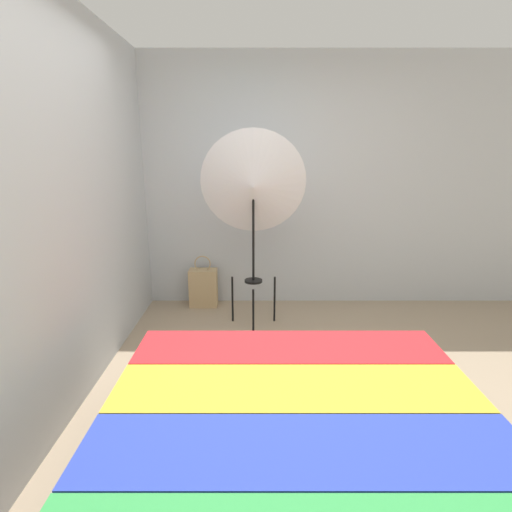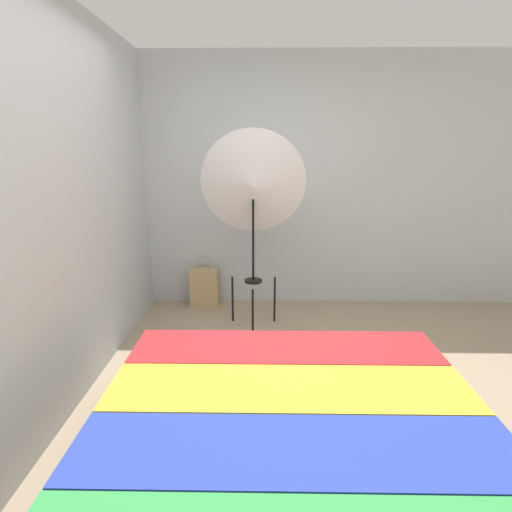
# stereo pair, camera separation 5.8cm
# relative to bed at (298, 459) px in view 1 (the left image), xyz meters

# --- Properties ---
(ground_plane) EXTENTS (14.00, 14.00, 0.00)m
(ground_plane) POSITION_rel_bed_xyz_m (-0.01, 0.61, -0.24)
(ground_plane) COLOR gray
(wall_back) EXTENTS (8.00, 0.05, 2.60)m
(wall_back) POSITION_rel_bed_xyz_m (-0.01, 2.68, 1.06)
(wall_back) COLOR #B7BCC1
(wall_back) RESTS_ON ground_plane
(wall_side_left) EXTENTS (0.05, 8.00, 2.60)m
(wall_side_left) POSITION_rel_bed_xyz_m (-1.39, 1.61, 1.06)
(wall_side_left) COLOR #B7BCC1
(wall_side_left) RESTS_ON ground_plane
(bed) EXTENTS (1.96, 1.88, 0.49)m
(bed) POSITION_rel_bed_xyz_m (0.00, 0.00, 0.00)
(bed) COLOR #4C4238
(bed) RESTS_ON ground_plane
(photo_umbrella) EXTENTS (0.95, 0.43, 1.83)m
(photo_umbrella) POSITION_rel_bed_xyz_m (-0.22, 1.98, 1.10)
(photo_umbrella) COLOR black
(photo_umbrella) RESTS_ON ground_plane
(tote_bag) EXTENTS (0.30, 0.17, 0.56)m
(tote_bag) POSITION_rel_bed_xyz_m (-0.77, 2.51, -0.03)
(tote_bag) COLOR tan
(tote_bag) RESTS_ON ground_plane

